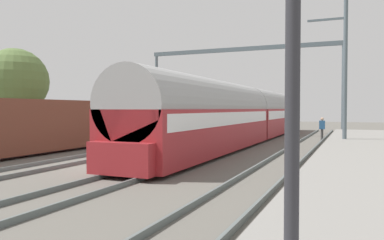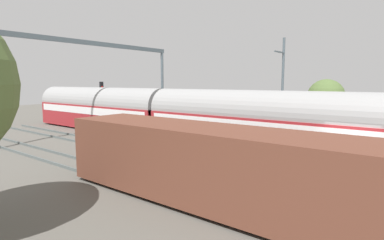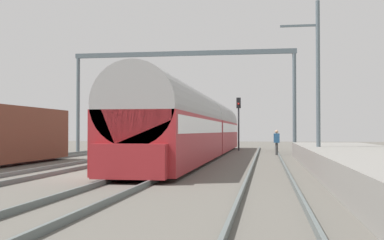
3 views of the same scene
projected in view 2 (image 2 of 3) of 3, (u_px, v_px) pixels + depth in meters
name	position (u px, v px, depth m)	size (l,w,h in m)	color
ground	(345.00, 178.00, 14.61)	(120.00, 120.00, 0.00)	#5E5A53
track_far_west	(299.00, 227.00, 9.49)	(1.52, 60.00, 0.16)	#57605F
track_west	(334.00, 189.00, 12.90)	(1.52, 60.00, 0.16)	#57605F
track_east	(355.00, 166.00, 16.30)	(1.52, 60.00, 0.16)	#57605F
track_far_east	(368.00, 152.00, 19.71)	(1.52, 60.00, 0.16)	#57605F
platform	(347.00, 135.00, 23.88)	(4.40, 28.00, 0.90)	gray
passenger_train	(163.00, 114.00, 24.38)	(2.93, 32.85, 3.82)	maroon
freight_car	(211.00, 165.00, 11.29)	(2.80, 13.00, 2.70)	brown
person_crossing	(175.00, 118.00, 30.25)	(0.41, 0.26, 1.73)	#3C3C3C
railway_signal_far	(102.00, 97.00, 32.07)	(0.36, 0.30, 4.51)	#2D2D33
catenary_gantry	(92.00, 64.00, 25.81)	(17.41, 0.28, 7.86)	#526068
catenary_pole_east_mid	(282.00, 86.00, 25.13)	(1.90, 0.20, 8.00)	#526068
tree_east_background	(326.00, 97.00, 28.46)	(3.34, 3.34, 4.75)	#4C3826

